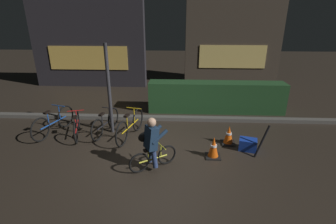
% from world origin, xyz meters
% --- Properties ---
extents(ground_plane, '(40.00, 40.00, 0.00)m').
position_xyz_m(ground_plane, '(0.00, 0.00, 0.00)').
color(ground_plane, '#2D261E').
extents(sidewalk_curb, '(12.00, 0.24, 0.12)m').
position_xyz_m(sidewalk_curb, '(0.00, 2.20, 0.06)').
color(sidewalk_curb, '#56544F').
rests_on(sidewalk_curb, ground).
extents(hedge_row, '(4.80, 0.70, 1.09)m').
position_xyz_m(hedge_row, '(1.80, 3.10, 0.54)').
color(hedge_row, '#214723').
rests_on(hedge_row, ground).
extents(storefront_left, '(5.35, 0.54, 4.38)m').
position_xyz_m(storefront_left, '(-3.86, 6.50, 2.18)').
color(storefront_left, '#262328').
rests_on(storefront_left, ground).
extents(storefront_right, '(4.59, 0.54, 5.12)m').
position_xyz_m(storefront_right, '(3.03, 7.20, 2.55)').
color(storefront_right, '#42382D').
rests_on(storefront_right, ground).
extents(street_post, '(0.10, 0.10, 2.61)m').
position_xyz_m(street_post, '(-1.50, 1.20, 1.30)').
color(street_post, '#2D2D33').
rests_on(street_post, ground).
extents(parked_bike_leftmost, '(0.55, 1.66, 0.79)m').
position_xyz_m(parked_bike_leftmost, '(-3.18, 1.01, 0.36)').
color(parked_bike_leftmost, black).
rests_on(parked_bike_leftmost, ground).
extents(parked_bike_left_mid, '(0.55, 1.46, 0.70)m').
position_xyz_m(parked_bike_left_mid, '(-2.44, 0.88, 0.32)').
color(parked_bike_left_mid, black).
rests_on(parked_bike_left_mid, ground).
extents(parked_bike_center_left, '(0.49, 1.54, 0.72)m').
position_xyz_m(parked_bike_center_left, '(-1.66, 1.09, 0.33)').
color(parked_bike_center_left, black).
rests_on(parked_bike_center_left, ground).
extents(parked_bike_center_right, '(0.54, 1.70, 0.80)m').
position_xyz_m(parked_bike_center_right, '(-0.88, 0.86, 0.36)').
color(parked_bike_center_right, black).
rests_on(parked_bike_center_right, ground).
extents(traffic_cone_near, '(0.36, 0.36, 0.54)m').
position_xyz_m(traffic_cone_near, '(1.35, -0.10, 0.26)').
color(traffic_cone_near, black).
rests_on(traffic_cone_near, ground).
extents(traffic_cone_far, '(0.36, 0.36, 0.52)m').
position_xyz_m(traffic_cone_far, '(1.85, 0.62, 0.25)').
color(traffic_cone_far, black).
rests_on(traffic_cone_far, ground).
extents(blue_crate, '(0.51, 0.42, 0.30)m').
position_xyz_m(blue_crate, '(2.29, 0.30, 0.15)').
color(blue_crate, '#193DB7').
rests_on(blue_crate, ground).
extents(cyclist, '(1.02, 0.68, 1.25)m').
position_xyz_m(cyclist, '(-0.11, -0.65, 0.63)').
color(cyclist, black).
rests_on(cyclist, ground).
extents(closed_umbrella, '(0.40, 0.29, 0.77)m').
position_xyz_m(closed_umbrella, '(2.55, 0.05, 0.39)').
color(closed_umbrella, black).
rests_on(closed_umbrella, ground).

